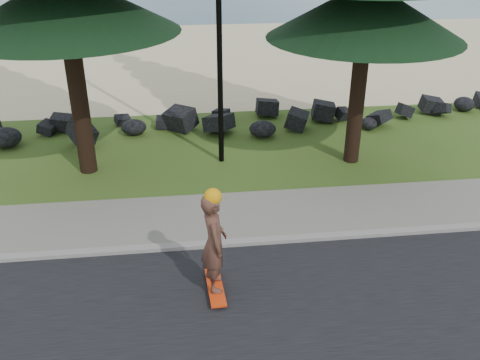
{
  "coord_description": "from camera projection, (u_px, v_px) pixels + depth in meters",
  "views": [
    {
      "loc": [
        -1.06,
        -9.95,
        6.15
      ],
      "look_at": [
        0.13,
        0.0,
        1.02
      ],
      "focal_mm": 40.0,
      "sensor_mm": 36.0,
      "label": 1
    }
  ],
  "objects": [
    {
      "name": "beach_sand",
      "position": [
        200.0,
        57.0,
        24.52
      ],
      "size": [
        160.0,
        15.0,
        0.01
      ],
      "primitive_type": "cube",
      "color": "beige",
      "rests_on": "ground"
    },
    {
      "name": "seawall_boulders",
      "position": [
        215.0,
        128.0,
        16.66
      ],
      "size": [
        60.0,
        2.4,
        1.1
      ],
      "primitive_type": null,
      "color": "black",
      "rests_on": "ground"
    },
    {
      "name": "skateboarder",
      "position": [
        214.0,
        243.0,
        9.12
      ],
      "size": [
        0.48,
        1.12,
        2.07
      ],
      "rotation": [
        0.0,
        0.0,
        1.62
      ],
      "color": "#F63B0E",
      "rests_on": "ground"
    },
    {
      "name": "ground",
      "position": [
        234.0,
        222.0,
        11.71
      ],
      "size": [
        160.0,
        160.0,
        0.0
      ],
      "primitive_type": "plane",
      "color": "#38571B",
      "rests_on": "ground"
    },
    {
      "name": "sidewalk",
      "position": [
        233.0,
        216.0,
        11.87
      ],
      "size": [
        160.0,
        2.0,
        0.08
      ],
      "primitive_type": "cube",
      "color": "gray",
      "rests_on": "ground"
    },
    {
      "name": "lamp_post",
      "position": [
        219.0,
        2.0,
        12.65
      ],
      "size": [
        0.25,
        0.14,
        8.14
      ],
      "color": "black",
      "rests_on": "ground"
    },
    {
      "name": "kerb",
      "position": [
        239.0,
        243.0,
        10.89
      ],
      "size": [
        160.0,
        0.2,
        0.1
      ],
      "primitive_type": "cube",
      "color": "gray",
      "rests_on": "ground"
    }
  ]
}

